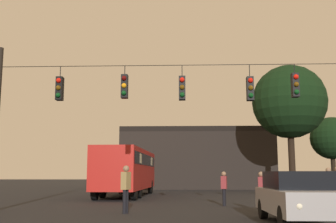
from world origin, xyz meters
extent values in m
plane|color=black|center=(0.00, 24.50, 0.00)|extent=(168.00, 168.00, 0.00)
cylinder|color=black|center=(0.00, 11.31, 5.76)|extent=(17.10, 0.02, 0.02)
cylinder|color=black|center=(-6.01, 11.31, 5.53)|extent=(0.03, 0.03, 0.44)
cube|color=black|center=(-6.01, 11.31, 4.84)|extent=(0.26, 0.32, 0.95)
sphere|color=red|center=(-6.01, 11.13, 5.14)|extent=(0.20, 0.20, 0.20)
sphere|color=#5B3D0C|center=(-6.01, 11.13, 4.84)|extent=(0.20, 0.20, 0.20)
sphere|color=#0C4219|center=(-6.01, 11.13, 4.54)|extent=(0.20, 0.20, 0.20)
cylinder|color=black|center=(-3.39, 11.31, 5.56)|extent=(0.03, 0.03, 0.37)
cube|color=black|center=(-3.39, 11.31, 4.90)|extent=(0.26, 0.32, 0.95)
sphere|color=#510A0A|center=(-3.39, 11.13, 5.20)|extent=(0.20, 0.20, 0.20)
sphere|color=orange|center=(-3.39, 11.13, 4.90)|extent=(0.20, 0.20, 0.20)
sphere|color=#0C4219|center=(-3.39, 11.13, 4.60)|extent=(0.20, 0.20, 0.20)
cylinder|color=black|center=(-1.09, 11.31, 5.52)|extent=(0.03, 0.03, 0.45)
cube|color=black|center=(-1.09, 11.31, 4.82)|extent=(0.26, 0.32, 0.95)
sphere|color=red|center=(-1.09, 11.13, 5.12)|extent=(0.20, 0.20, 0.20)
sphere|color=#5B3D0C|center=(-1.09, 11.13, 4.82)|extent=(0.20, 0.20, 0.20)
sphere|color=#0C4219|center=(-1.09, 11.13, 4.52)|extent=(0.20, 0.20, 0.20)
cylinder|color=black|center=(1.60, 11.31, 5.50)|extent=(0.03, 0.03, 0.50)
cube|color=black|center=(1.60, 11.31, 4.77)|extent=(0.26, 0.32, 0.95)
sphere|color=red|center=(1.60, 11.13, 5.07)|extent=(0.20, 0.20, 0.20)
sphere|color=#5B3D0C|center=(1.60, 11.13, 4.77)|extent=(0.20, 0.20, 0.20)
sphere|color=#0C4219|center=(1.60, 11.13, 4.47)|extent=(0.20, 0.20, 0.20)
cylinder|color=black|center=(3.37, 11.31, 5.56)|extent=(0.03, 0.03, 0.37)
cube|color=black|center=(3.37, 11.31, 4.90)|extent=(0.26, 0.32, 0.95)
sphere|color=red|center=(3.37, 11.13, 5.20)|extent=(0.20, 0.20, 0.20)
sphere|color=#5B3D0C|center=(3.37, 11.13, 4.90)|extent=(0.20, 0.20, 0.20)
sphere|color=#0C4219|center=(3.37, 11.13, 4.60)|extent=(0.20, 0.20, 0.20)
cube|color=#B21E19|center=(-4.77, 22.67, 1.75)|extent=(2.84, 11.07, 2.50)
cube|color=black|center=(-4.77, 22.67, 2.36)|extent=(2.86, 10.41, 0.70)
cylinder|color=black|center=(-5.76, 26.67, 0.50)|extent=(0.31, 1.01, 1.00)
cylinder|color=black|center=(-3.54, 26.60, 0.50)|extent=(0.31, 1.01, 1.00)
cylinder|color=black|center=(-5.95, 20.51, 0.50)|extent=(0.31, 1.01, 1.00)
cylinder|color=black|center=(-3.73, 20.44, 0.50)|extent=(0.31, 1.01, 1.00)
cylinder|color=black|center=(-6.01, 18.53, 0.50)|extent=(0.31, 1.01, 1.00)
cylinder|color=black|center=(-3.79, 18.46, 0.50)|extent=(0.31, 1.01, 1.00)
cube|color=beige|center=(-4.67, 25.97, 2.36)|extent=(2.58, 0.88, 0.56)
cube|color=beige|center=(-4.86, 19.93, 2.36)|extent=(2.58, 0.88, 0.56)
cube|color=#99999E|center=(2.33, 7.73, 0.66)|extent=(1.80, 4.30, 0.68)
cube|color=black|center=(2.33, 7.88, 1.26)|extent=(1.58, 2.32, 0.52)
cylinder|color=black|center=(1.54, 6.31, 0.32)|extent=(0.22, 0.64, 0.64)
cylinder|color=black|center=(3.12, 9.15, 0.32)|extent=(0.22, 0.64, 0.64)
cylinder|color=black|center=(1.54, 9.15, 0.32)|extent=(0.22, 0.64, 0.64)
sphere|color=white|center=(1.75, 5.63, 0.66)|extent=(0.18, 0.18, 0.18)
cylinder|color=black|center=(0.79, 14.53, 0.39)|extent=(0.14, 0.14, 0.77)
cylinder|color=black|center=(0.83, 14.68, 0.39)|extent=(0.14, 0.14, 0.77)
cube|color=maroon|center=(0.81, 14.60, 1.06)|extent=(0.32, 0.41, 0.58)
sphere|color=#8C6B51|center=(0.81, 14.60, 1.45)|extent=(0.21, 0.21, 0.21)
cylinder|color=black|center=(-3.22, 10.65, 0.44)|extent=(0.14, 0.14, 0.87)
cylinder|color=black|center=(-3.17, 10.80, 0.44)|extent=(0.14, 0.14, 0.87)
cube|color=#997F4C|center=(-3.20, 10.73, 1.20)|extent=(0.35, 0.42, 0.65)
sphere|color=#8C6B51|center=(-3.20, 10.73, 1.64)|extent=(0.24, 0.24, 0.24)
cylinder|color=black|center=(1.94, 11.45, 0.38)|extent=(0.14, 0.14, 0.76)
cylinder|color=black|center=(1.96, 11.61, 0.38)|extent=(0.14, 0.14, 0.76)
cube|color=maroon|center=(1.95, 11.53, 1.05)|extent=(0.29, 0.39, 0.57)
sphere|color=#8C6B51|center=(1.95, 11.53, 1.43)|extent=(0.21, 0.21, 0.21)
cylinder|color=black|center=(5.56, 14.62, 0.43)|extent=(0.14, 0.14, 0.86)
cylinder|color=black|center=(5.59, 14.47, 0.43)|extent=(0.14, 0.14, 0.86)
cube|color=black|center=(5.58, 14.54, 1.18)|extent=(0.29, 0.39, 0.64)
sphere|color=#8C6B51|center=(5.58, 14.54, 1.62)|extent=(0.23, 0.23, 0.23)
cube|color=black|center=(0.30, 40.00, 2.72)|extent=(14.83, 12.08, 5.44)
cube|color=black|center=(0.30, 40.00, 5.69)|extent=(14.83, 12.08, 0.50)
cylinder|color=black|center=(13.41, 35.80, 1.74)|extent=(0.45, 0.45, 3.47)
sphere|color=black|center=(13.41, 35.80, 4.91)|extent=(4.10, 4.10, 4.10)
cylinder|color=black|center=(7.41, 27.88, 2.55)|extent=(0.50, 0.50, 5.10)
sphere|color=black|center=(7.41, 27.88, 7.15)|extent=(5.86, 5.86, 5.86)
camera|label=1|loc=(-1.06, -4.71, 1.44)|focal=44.01mm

